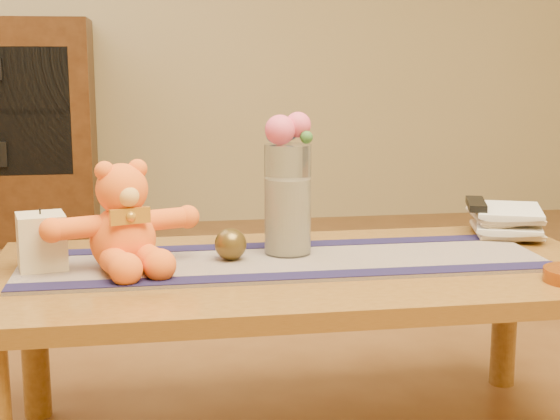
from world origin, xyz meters
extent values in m
cube|color=brown|center=(0.00, 0.00, 0.43)|extent=(1.40, 0.70, 0.04)
cylinder|color=brown|center=(-0.64, 0.29, 0.21)|extent=(0.07, 0.07, 0.41)
cylinder|color=brown|center=(0.64, 0.29, 0.21)|extent=(0.07, 0.07, 0.41)
cube|color=#1C1A49|center=(-0.04, 0.03, 0.45)|extent=(1.20, 0.36, 0.01)
cube|color=#16133A|center=(-0.04, -0.12, 0.46)|extent=(1.20, 0.07, 0.00)
cube|color=#16133A|center=(-0.03, 0.17, 0.46)|extent=(1.20, 0.07, 0.00)
cube|color=beige|center=(-0.58, 0.04, 0.52)|extent=(0.12, 0.12, 0.12)
cylinder|color=black|center=(-0.58, 0.04, 0.59)|extent=(0.00, 0.00, 0.01)
cylinder|color=silver|center=(-0.02, 0.09, 0.59)|extent=(0.11, 0.11, 0.26)
cylinder|color=beige|center=(-0.02, 0.09, 0.55)|extent=(0.09, 0.09, 0.18)
sphere|color=#EA527A|center=(-0.04, 0.08, 0.75)|extent=(0.07, 0.07, 0.07)
sphere|color=#EA527A|center=(0.01, 0.09, 0.76)|extent=(0.06, 0.06, 0.06)
sphere|color=#4F66AB|center=(-0.01, 0.12, 0.75)|extent=(0.04, 0.04, 0.04)
sphere|color=#4F66AB|center=(-0.05, 0.11, 0.74)|extent=(0.04, 0.04, 0.04)
sphere|color=#33662D|center=(0.02, 0.07, 0.74)|extent=(0.03, 0.03, 0.03)
sphere|color=#513F1B|center=(-0.16, 0.05, 0.49)|extent=(0.08, 0.08, 0.07)
imported|color=beige|center=(0.52, 0.24, 0.46)|extent=(0.22, 0.26, 0.02)
imported|color=beige|center=(0.52, 0.24, 0.48)|extent=(0.24, 0.27, 0.02)
imported|color=beige|center=(0.51, 0.25, 0.50)|extent=(0.21, 0.25, 0.02)
imported|color=beige|center=(0.52, 0.24, 0.52)|extent=(0.23, 0.27, 0.02)
cube|color=black|center=(0.51, 0.23, 0.54)|extent=(0.09, 0.17, 0.02)
camera|label=1|loc=(-0.34, -1.78, 0.92)|focal=52.38mm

